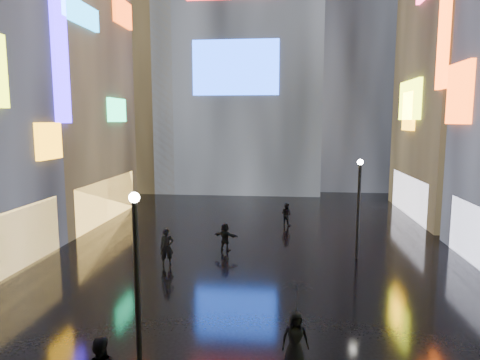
# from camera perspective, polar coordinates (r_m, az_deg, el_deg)

# --- Properties ---
(ground) EXTENTS (140.00, 140.00, 0.00)m
(ground) POSITION_cam_1_polar(r_m,az_deg,el_deg) (24.31, 1.97, -9.14)
(ground) COLOR black
(ground) RESTS_ON ground
(building_left_far) EXTENTS (10.28, 12.00, 22.00)m
(building_left_far) POSITION_cam_1_polar(r_m,az_deg,el_deg) (34.29, -25.69, 13.59)
(building_left_far) COLOR black
(building_left_far) RESTS_ON ground
(tower_flank_right) EXTENTS (12.00, 12.00, 34.00)m
(tower_flank_right) POSITION_cam_1_polar(r_m,az_deg,el_deg) (50.73, 15.05, 18.85)
(tower_flank_right) COLOR black
(tower_flank_right) RESTS_ON ground
(tower_flank_left) EXTENTS (10.00, 10.00, 26.00)m
(tower_flank_left) POSITION_cam_1_polar(r_m,az_deg,el_deg) (48.17, -13.43, 14.68)
(tower_flank_left) COLOR black
(tower_flank_left) RESTS_ON ground
(lamp_near) EXTENTS (0.30, 0.30, 5.20)m
(lamp_near) POSITION_cam_1_polar(r_m,az_deg,el_deg) (12.50, -13.60, -11.84)
(lamp_near) COLOR black
(lamp_near) RESTS_ON ground
(lamp_far) EXTENTS (0.30, 0.30, 5.20)m
(lamp_far) POSITION_cam_1_polar(r_m,az_deg,el_deg) (22.77, 15.55, -2.97)
(lamp_far) COLOR black
(lamp_far) RESTS_ON ground
(pedestrian_4) EXTENTS (0.88, 0.66, 1.64)m
(pedestrian_4) POSITION_cam_1_polar(r_m,az_deg,el_deg) (13.41, 7.35, -20.19)
(pedestrian_4) COLOR black
(pedestrian_4) RESTS_ON ground
(pedestrian_5) EXTENTS (1.50, 0.88, 1.54)m
(pedestrian_5) POSITION_cam_1_polar(r_m,az_deg,el_deg) (23.78, -2.00, -7.61)
(pedestrian_5) COLOR black
(pedestrian_5) RESTS_ON ground
(pedestrian_6) EXTENTS (0.79, 0.66, 1.86)m
(pedestrian_6) POSITION_cam_1_polar(r_m,az_deg,el_deg) (21.68, -9.74, -8.81)
(pedestrian_6) COLOR black
(pedestrian_6) RESTS_ON ground
(pedestrian_7) EXTENTS (0.94, 0.89, 1.53)m
(pedestrian_7) POSITION_cam_1_polar(r_m,az_deg,el_deg) (29.60, 6.19, -4.56)
(pedestrian_7) COLOR black
(pedestrian_7) RESTS_ON ground
(umbrella_2) EXTENTS (1.22, 1.23, 0.90)m
(umbrella_2) POSITION_cam_1_polar(r_m,az_deg,el_deg) (12.86, 7.45, -15.19)
(umbrella_2) COLOR black
(umbrella_2) RESTS_ON pedestrian_4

